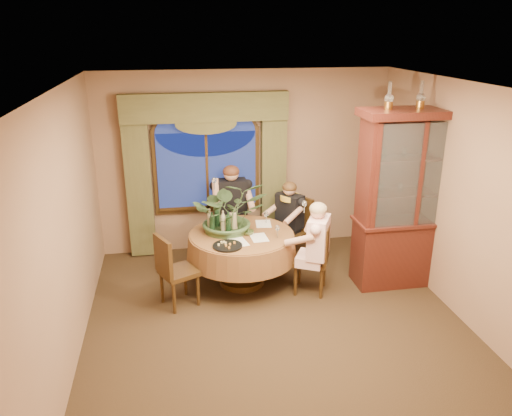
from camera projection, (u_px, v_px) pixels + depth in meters
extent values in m
plane|color=black|center=(278.00, 329.00, 5.92)|extent=(5.00, 5.00, 0.00)
plane|color=#8A654C|center=(245.00, 162.00, 7.76)|extent=(4.50, 0.00, 4.50)
plane|color=#8A654C|center=(469.00, 207.00, 5.81)|extent=(0.00, 5.00, 5.00)
plane|color=white|center=(283.00, 88.00, 4.96)|extent=(5.00, 5.00, 0.00)
cube|color=#4A4928|center=(139.00, 183.00, 7.45)|extent=(0.38, 0.14, 2.32)
cube|color=#4A4928|center=(273.00, 176.00, 7.79)|extent=(0.38, 0.14, 2.32)
cylinder|color=brown|center=(242.00, 258.00, 6.87)|extent=(1.91, 1.91, 0.75)
cube|color=#3A1510|center=(410.00, 200.00, 6.64)|extent=(1.49, 0.58, 2.41)
cube|color=black|center=(311.00, 258.00, 6.62)|extent=(0.55, 0.55, 0.96)
cube|color=black|center=(293.00, 230.00, 7.54)|extent=(0.58, 0.58, 0.96)
cube|color=black|center=(232.00, 223.00, 7.80)|extent=(0.42, 0.42, 0.96)
cube|color=black|center=(179.00, 270.00, 6.30)|extent=(0.56, 0.56, 0.96)
imported|color=#3B5731|center=(229.00, 186.00, 6.63)|extent=(1.00, 1.11, 0.87)
imported|color=#47592C|center=(248.00, 233.00, 6.70)|extent=(0.15, 0.15, 0.05)
cylinder|color=black|center=(228.00, 246.00, 6.32)|extent=(0.38, 0.38, 0.02)
cylinder|color=black|center=(228.00, 224.00, 6.62)|extent=(0.07, 0.07, 0.33)
cylinder|color=tan|center=(210.00, 220.00, 6.73)|extent=(0.07, 0.07, 0.33)
cylinder|color=black|center=(217.00, 217.00, 6.85)|extent=(0.07, 0.07, 0.33)
cylinder|color=tan|center=(223.00, 222.00, 6.66)|extent=(0.07, 0.07, 0.33)
cylinder|color=black|center=(212.00, 224.00, 6.61)|extent=(0.07, 0.07, 0.33)
cube|color=white|center=(259.00, 238.00, 6.59)|extent=(0.23, 0.31, 0.00)
cube|color=white|center=(263.00, 224.00, 7.05)|extent=(0.24, 0.32, 0.00)
cube|color=white|center=(238.00, 242.00, 6.45)|extent=(0.26, 0.34, 0.00)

